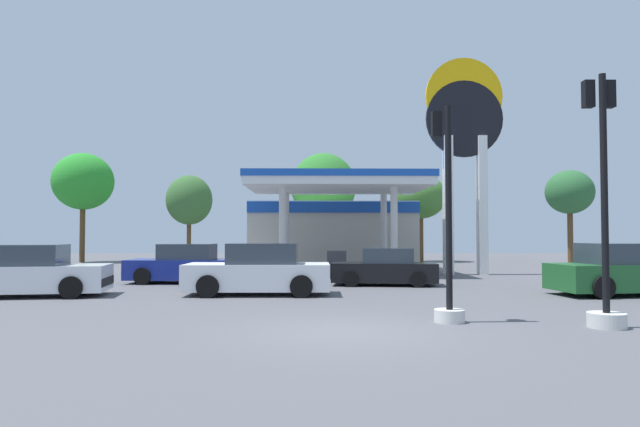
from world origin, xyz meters
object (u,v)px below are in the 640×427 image
(tree_1, at_px, (189,200))
(car_1, at_px, (259,271))
(car_2, at_px, (625,272))
(tree_0, at_px, (83,182))
(tree_3, at_px, (420,197))
(car_3, at_px, (385,268))
(station_pole_sign, at_px, (464,139))
(car_0, at_px, (31,273))
(tree_4, at_px, (570,193))
(traffic_signal_1, at_px, (604,237))
(car_4, at_px, (184,265))
(tree_2, at_px, (323,187))
(traffic_signal_0, at_px, (447,249))

(tree_1, bearing_deg, car_1, -72.11)
(car_2, relative_size, tree_0, 0.64)
(tree_3, bearing_deg, tree_1, -177.42)
(tree_1, bearing_deg, car_3, -57.29)
(station_pole_sign, relative_size, car_3, 2.54)
(station_pole_sign, bearing_deg, car_1, -136.23)
(car_0, bearing_deg, tree_0, 108.10)
(car_3, height_order, tree_4, tree_4)
(car_0, height_order, tree_1, tree_1)
(car_0, bearing_deg, tree_4, 36.90)
(traffic_signal_1, relative_size, tree_3, 0.87)
(tree_3, bearing_deg, car_1, -113.87)
(car_4, height_order, tree_1, tree_1)
(tree_0, xyz_separation_m, tree_4, (32.40, -1.64, -0.82))
(car_0, xyz_separation_m, tree_3, (16.16, 21.31, 3.74))
(station_pole_sign, xyz_separation_m, car_2, (2.54, -8.92, -5.65))
(car_4, relative_size, tree_2, 0.59)
(traffic_signal_0, bearing_deg, car_1, 129.49)
(car_2, xyz_separation_m, car_4, (-14.76, 4.65, -0.04))
(tree_3, height_order, tree_4, tree_4)
(traffic_signal_0, height_order, tree_3, tree_3)
(car_0, xyz_separation_m, tree_0, (-6.82, 20.85, 4.71))
(station_pole_sign, relative_size, car_2, 2.18)
(car_2, relative_size, tree_4, 0.77)
(car_0, xyz_separation_m, traffic_signal_1, (14.60, -5.95, 1.12))
(tree_3, bearing_deg, car_3, -105.25)
(car_3, bearing_deg, car_2, -26.58)
(car_0, bearing_deg, traffic_signal_0, -24.24)
(tree_3, xyz_separation_m, tree_4, (9.43, -2.10, 0.16))
(tree_3, bearing_deg, station_pole_sign, -91.46)
(car_0, xyz_separation_m, tree_2, (9.44, 20.40, 4.36))
(tree_0, relative_size, tree_2, 1.00)
(car_2, distance_m, traffic_signal_1, 7.18)
(car_3, bearing_deg, traffic_signal_0, -88.63)
(car_3, bearing_deg, tree_4, 47.62)
(car_0, height_order, tree_4, tree_4)
(car_1, bearing_deg, tree_1, 107.89)
(car_0, bearing_deg, station_pole_sign, 29.52)
(car_0, relative_size, car_3, 1.15)
(car_2, relative_size, traffic_signal_0, 1.00)
(station_pole_sign, relative_size, car_1, 2.26)
(traffic_signal_0, relative_size, traffic_signal_1, 0.90)
(tree_1, bearing_deg, station_pole_sign, -36.96)
(tree_0, bearing_deg, tree_1, -1.99)
(car_1, height_order, car_3, car_1)
(car_0, distance_m, car_2, 18.38)
(car_2, bearing_deg, car_3, 153.42)
(station_pole_sign, bearing_deg, car_4, -160.74)
(car_4, distance_m, tree_4, 26.62)
(car_2, relative_size, tree_2, 0.64)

